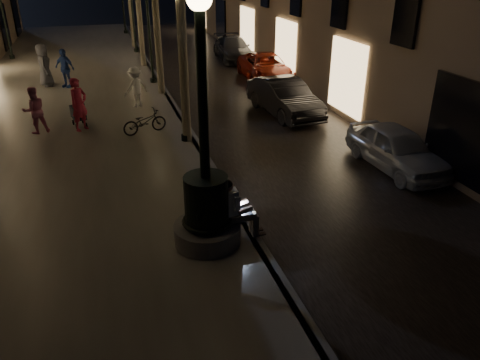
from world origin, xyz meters
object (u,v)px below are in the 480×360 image
object	(u,v)px
seated_man_laptop	(235,207)
pedestrian_pink	(34,110)
car_second	(284,97)
pedestrian_blue	(65,68)
car_third	(266,67)
stroller	(78,113)
car_rear	(233,49)
pedestrian_red	(79,105)
bicycle	(145,122)
car_front	(397,148)
pedestrian_white	(136,87)
lamp_curb_a	(181,45)
lamp_curb_c	(131,0)
lamp_curb_b	(148,15)
lamp_left_c	(1,3)
pedestrian_dark	(44,65)
fountain_lamppost	(206,199)

from	to	relation	value
seated_man_laptop	pedestrian_pink	bearing A→B (deg)	119.12
car_second	pedestrian_blue	world-z (taller)	pedestrian_blue
car_third	pedestrian_pink	size ratio (longest dim) A/B	2.93
stroller	car_rear	xyz separation A→B (m)	(8.67, 10.47, -0.05)
pedestrian_red	pedestrian_blue	xyz separation A→B (m)	(-0.65, 6.25, -0.04)
pedestrian_pink	bicycle	bearing A→B (deg)	142.60
car_front	car_third	size ratio (longest dim) A/B	0.79
car_front	pedestrian_white	xyz separation A→B (m)	(-6.61, 7.75, 0.37)
car_third	lamp_curb_a	bearing A→B (deg)	-121.17
car_front	car_rear	xyz separation A→B (m)	(-0.13, 16.41, 0.03)
stroller	pedestrian_blue	distance (m)	5.89
lamp_curb_c	bicycle	distance (m)	15.21
bicycle	lamp_curb_a	bearing A→B (deg)	-148.24
lamp_curb_c	pedestrian_blue	xyz separation A→B (m)	(-3.86, -7.72, -2.18)
lamp_curb_a	pedestrian_white	world-z (taller)	lamp_curb_a
car_third	lamp_curb_b	bearing A→B (deg)	-179.60
lamp_curb_a	lamp_left_c	size ratio (longest dim) A/B	1.00
lamp_left_c	pedestrian_pink	bearing A→B (deg)	-79.93
pedestrian_blue	bicycle	xyz separation A→B (m)	(2.68, -7.21, -0.46)
seated_man_laptop	pedestrian_dark	size ratio (longest dim) A/B	0.72
lamp_left_c	pedestrian_pink	world-z (taller)	lamp_left_c
seated_man_laptop	lamp_left_c	distance (m)	23.21
pedestrian_red	lamp_curb_c	bearing A→B (deg)	34.25
lamp_left_c	bicycle	bearing A→B (deg)	-68.35
stroller	car_rear	size ratio (longest dim) A/B	0.22
lamp_curb_c	car_front	size ratio (longest dim) A/B	1.32
lamp_curb_b	lamp_curb_c	size ratio (longest dim) A/B	1.00
lamp_curb_a	car_third	distance (m)	9.72
lamp_curb_b	pedestrian_pink	size ratio (longest dim) A/B	3.07
car_rear	bicycle	distance (m)	13.52
stroller	pedestrian_white	distance (m)	2.86
car_front	pedestrian_dark	bearing A→B (deg)	127.63
bicycle	lamp_curb_b	bearing A→B (deg)	-25.56
bicycle	car_front	bearing A→B (deg)	-140.36
lamp_curb_c	car_rear	size ratio (longest dim) A/B	1.08
seated_man_laptop	pedestrian_white	world-z (taller)	pedestrian_white
pedestrian_blue	lamp_curb_c	bearing A→B (deg)	102.79
lamp_curb_a	pedestrian_blue	world-z (taller)	lamp_curb_a
car_third	car_rear	xyz separation A→B (m)	(-0.13, 5.33, 0.01)
lamp_curb_b	car_front	bearing A→B (deg)	-64.45
car_third	bicycle	world-z (taller)	car_third
lamp_curb_c	car_front	xyz separation A→B (m)	(5.50, -19.50, -2.61)
pedestrian_white	pedestrian_blue	distance (m)	4.88
fountain_lamppost	pedestrian_red	distance (m)	8.42
car_front	pedestrian_red	xyz separation A→B (m)	(-8.71, 5.54, 0.48)
lamp_curb_b	lamp_curb_a	bearing A→B (deg)	-90.00
car_third	pedestrian_white	world-z (taller)	pedestrian_white
car_third	car_rear	distance (m)	5.33
lamp_curb_a	lamp_curb_b	xyz separation A→B (m)	(0.00, 8.00, 0.00)
car_second	bicycle	world-z (taller)	car_second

